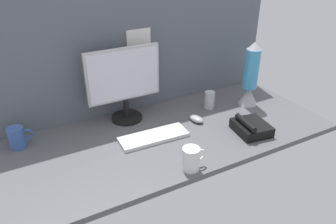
{
  "coord_description": "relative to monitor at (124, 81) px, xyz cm",
  "views": [
    {
      "loc": [
        -71.84,
        -134.12,
        94.34
      ],
      "look_at": [
        -5.67,
        0.0,
        14.0
      ],
      "focal_mm": 34.49,
      "sensor_mm": 36.0,
      "label": 1
    }
  ],
  "objects": [
    {
      "name": "mug_steel",
      "position": [
        50.92,
        -12.24,
        -18.36
      ],
      "size": [
        6.43,
        6.43,
        11.12
      ],
      "color": "#B2B2B7",
      "rests_on": "ground_plane"
    },
    {
      "name": "monitor",
      "position": [
        0.0,
        0.0,
        0.0
      ],
      "size": [
        43.0,
        18.0,
        43.08
      ],
      "color": "black",
      "rests_on": "ground_plane"
    },
    {
      "name": "mug_ceramic_blue",
      "position": [
        -59.67,
        -1.92,
        -18.2
      ],
      "size": [
        11.84,
        8.03,
        11.37
      ],
      "color": "#38569E",
      "rests_on": "ground_plane"
    },
    {
      "name": "desk_phone",
      "position": [
        54.46,
        -47.04,
        -20.73
      ],
      "size": [
        19.48,
        21.18,
        8.8
      ],
      "color": "black",
      "rests_on": "ground_plane"
    },
    {
      "name": "mug_ceramic_white",
      "position": [
        8.51,
        -58.92,
        -18.18
      ],
      "size": [
        11.94,
        8.13,
        11.42
      ],
      "color": "white",
      "rests_on": "ground_plane"
    },
    {
      "name": "mouse",
      "position": [
        34.62,
        -22.91,
        -22.22
      ],
      "size": [
        7.54,
        10.58,
        3.4
      ],
      "primitive_type": "ellipsoid",
      "rotation": [
        0.0,
        0.0,
        0.22
      ],
      "color": "#99999E",
      "rests_on": "ground_plane"
    },
    {
      "name": "cubicle_wall_back",
      "position": [
        14.17,
        12.36,
        13.31
      ],
      "size": [
        180.0,
        5.5,
        74.45
      ],
      "color": "#565B66",
      "rests_on": "ground_plane"
    },
    {
      "name": "ground_plane",
      "position": [
        14.17,
        -25.13,
        -25.42
      ],
      "size": [
        180.0,
        80.0,
        3.0
      ],
      "primitive_type": "cube",
      "color": "#515156"
    },
    {
      "name": "lava_lamp",
      "position": [
        76.55,
        -18.62,
        -6.82
      ],
      "size": [
        12.45,
        12.45,
        40.76
      ],
      "color": "#A5A5AD",
      "rests_on": "ground_plane"
    },
    {
      "name": "keyboard",
      "position": [
        4.65,
        -27.37,
        -22.92
      ],
      "size": [
        37.48,
        14.43,
        2.0
      ],
      "primitive_type": "cube",
      "rotation": [
        0.0,
        0.0,
        -0.04
      ],
      "color": "silver",
      "rests_on": "ground_plane"
    }
  ]
}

